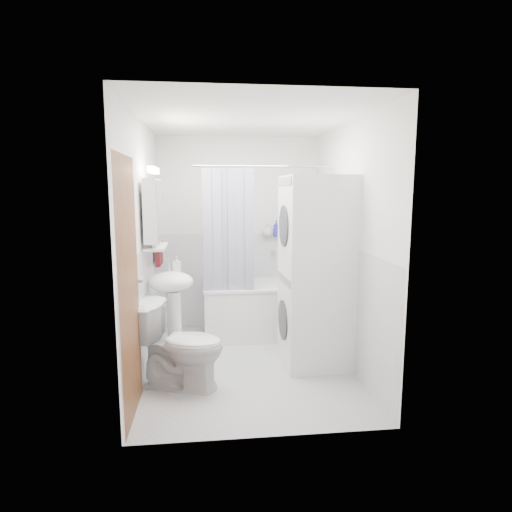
{
  "coord_description": "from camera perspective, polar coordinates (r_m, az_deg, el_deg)",
  "views": [
    {
      "loc": [
        -0.38,
        -4.09,
        1.74
      ],
      "look_at": [
        0.09,
        0.15,
        1.09
      ],
      "focal_mm": 30.0,
      "sensor_mm": 36.0,
      "label": 1
    }
  ],
  "objects": [
    {
      "name": "wainscot",
      "position": [
        4.55,
        -1.35,
        -5.8
      ],
      "size": [
        1.98,
        2.58,
        2.58
      ],
      "color": "white",
      "rests_on": "ground"
    },
    {
      "name": "shelf_cup",
      "position": [
        4.37,
        -13.01,
        2.22
      ],
      "size": [
        0.1,
        0.09,
        0.1
      ],
      "primitive_type": "imported",
      "color": "gray",
      "rests_on": "shelf"
    },
    {
      "name": "soap_pump",
      "position": [
        4.42,
        -10.51,
        -1.72
      ],
      "size": [
        0.08,
        0.17,
        0.08
      ],
      "primitive_type": "imported",
      "color": "gray",
      "rests_on": "sink"
    },
    {
      "name": "towel",
      "position": [
        4.89,
        -12.9,
        3.58
      ],
      "size": [
        0.07,
        0.33,
        0.8
      ],
      "color": "maroon",
      "rests_on": "room_walls"
    },
    {
      "name": "tub_spout",
      "position": [
        5.48,
        3.85,
        0.49
      ],
      "size": [
        0.04,
        0.12,
        0.04
      ],
      "primitive_type": "cylinder",
      "rotation": [
        1.57,
        0.0,
        0.0
      ],
      "color": "silver",
      "rests_on": "room_walls"
    },
    {
      "name": "shampoo_b",
      "position": [
        5.43,
        2.71,
        3.01
      ],
      "size": [
        0.08,
        0.21,
        0.08
      ],
      "primitive_type": "imported",
      "color": "#322AAB",
      "rests_on": "shower_caddy"
    },
    {
      "name": "floor",
      "position": [
        4.46,
        -0.98,
        -14.23
      ],
      "size": [
        2.6,
        2.6,
        0.0
      ],
      "primitive_type": "plane",
      "color": "#B7B7BB",
      "rests_on": "ground"
    },
    {
      "name": "medicine_cabinet",
      "position": [
        4.23,
        -13.54,
        6.11
      ],
      "size": [
        0.13,
        0.5,
        0.71
      ],
      "color": "white",
      "rests_on": "room_walls"
    },
    {
      "name": "room_walls",
      "position": [
        4.12,
        -1.03,
        5.19
      ],
      "size": [
        2.6,
        2.6,
        2.6
      ],
      "color": "white",
      "rests_on": "ground"
    },
    {
      "name": "shelf_bottle",
      "position": [
        4.1,
        -13.43,
        1.58
      ],
      "size": [
        0.07,
        0.18,
        0.07
      ],
      "primitive_type": "imported",
      "color": "gray",
      "rests_on": "shelf"
    },
    {
      "name": "shampoo_a",
      "position": [
        5.41,
        1.45,
        3.27
      ],
      "size": [
        0.13,
        0.17,
        0.13
      ],
      "primitive_type": "imported",
      "color": "gray",
      "rests_on": "shower_caddy"
    },
    {
      "name": "toilet",
      "position": [
        3.93,
        -10.02,
        -11.69
      ],
      "size": [
        0.87,
        0.64,
        0.76
      ],
      "primitive_type": "imported",
      "rotation": [
        0.0,
        0.0,
        1.27
      ],
      "color": "white",
      "rests_on": "ground"
    },
    {
      "name": "bathtub",
      "position": [
        5.26,
        2.26,
        -6.6
      ],
      "size": [
        1.67,
        0.79,
        0.64
      ],
      "color": "white",
      "rests_on": "ground"
    },
    {
      "name": "door",
      "position": [
        3.66,
        -15.17,
        -3.26
      ],
      "size": [
        0.05,
        2.0,
        2.0
      ],
      "color": "brown",
      "rests_on": "ground"
    },
    {
      "name": "shelf",
      "position": [
        4.26,
        -13.17,
        1.2
      ],
      "size": [
        0.18,
        0.54,
        0.02
      ],
      "primitive_type": "cube",
      "color": "silver",
      "rests_on": "room_walls"
    },
    {
      "name": "shower_curtain",
      "position": [
        4.71,
        -3.71,
        2.73
      ],
      "size": [
        0.55,
        0.02,
        1.45
      ],
      "color": "#141B47",
      "rests_on": "curtain_rod"
    },
    {
      "name": "curtain_rod",
      "position": [
        4.74,
        3.01,
        11.85
      ],
      "size": [
        1.85,
        0.02,
        0.02
      ],
      "primitive_type": "cylinder",
      "rotation": [
        0.0,
        1.57,
        0.0
      ],
      "color": "silver",
      "rests_on": "room_walls"
    },
    {
      "name": "washer_dryer",
      "position": [
        4.28,
        8.09,
        -2.12
      ],
      "size": [
        0.7,
        0.68,
        1.88
      ],
      "rotation": [
        0.0,
        0.0,
        0.03
      ],
      "color": "white",
      "rests_on": "ground"
    },
    {
      "name": "shower_caddy",
      "position": [
        5.46,
        4.41,
        2.5
      ],
      "size": [
        0.22,
        0.06,
        0.02
      ],
      "primitive_type": "cube",
      "color": "silver",
      "rests_on": "room_walls"
    },
    {
      "name": "sink",
      "position": [
        4.34,
        -11.14,
        -5.27
      ],
      "size": [
        0.44,
        0.37,
        1.04
      ],
      "color": "white",
      "rests_on": "ground"
    }
  ]
}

